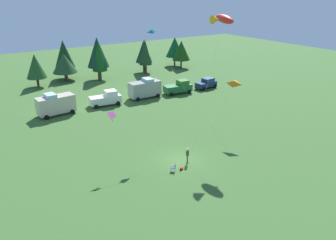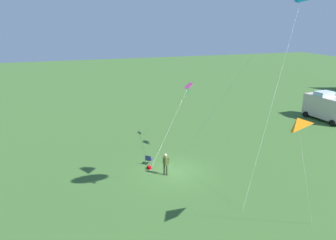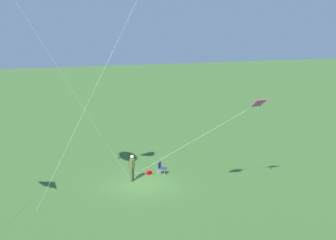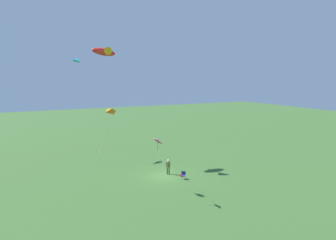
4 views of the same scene
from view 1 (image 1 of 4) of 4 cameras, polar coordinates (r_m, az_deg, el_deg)
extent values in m
plane|color=#3A622B|center=(36.12, 2.13, -7.05)|extent=(160.00, 160.00, 0.00)
cylinder|color=#3F4B30|center=(35.47, 3.38, -6.87)|extent=(0.14, 0.14, 0.85)
cylinder|color=#3F4B30|center=(35.67, 3.39, -6.70)|extent=(0.14, 0.14, 0.85)
cylinder|color=#475324|center=(35.23, 3.41, -5.74)|extent=(0.48, 0.48, 0.62)
sphere|color=tan|center=(35.02, 3.43, -5.07)|extent=(0.24, 0.24, 0.24)
cylinder|color=#475324|center=(35.03, 3.31, -5.84)|extent=(0.13, 0.14, 0.55)
cylinder|color=#475324|center=(35.39, 3.32, -5.54)|extent=(0.13, 0.13, 0.55)
cube|color=navy|center=(33.94, 0.88, -8.26)|extent=(0.68, 0.68, 0.04)
cube|color=navy|center=(33.83, 1.26, -7.99)|extent=(0.34, 0.39, 0.40)
cylinder|color=#A5A8AD|center=(33.88, 0.49, -8.73)|extent=(0.03, 0.03, 0.42)
cylinder|color=#A5A8AD|center=(34.25, 0.56, -8.37)|extent=(0.03, 0.03, 0.42)
cylinder|color=#A5A8AD|center=(33.85, 1.21, -8.77)|extent=(0.03, 0.03, 0.42)
cylinder|color=#A5A8AD|center=(34.21, 1.27, -8.41)|extent=(0.03, 0.03, 0.42)
cube|color=#BF060C|center=(34.35, 2.34, -8.48)|extent=(0.38, 0.33, 0.22)
cube|color=beige|center=(51.27, -18.94, 2.59)|extent=(5.56, 2.62, 2.50)
cube|color=silver|center=(50.64, -19.83, 4.03)|extent=(1.56, 2.13, 0.50)
cylinder|color=black|center=(50.06, -20.37, 0.42)|extent=(0.70, 0.27, 0.68)
cylinder|color=black|center=(52.22, -21.21, 1.16)|extent=(0.70, 0.27, 0.68)
cylinder|color=black|center=(51.22, -16.29, 1.40)|extent=(0.70, 0.27, 0.68)
cylinder|color=black|center=(53.33, -17.27, 2.09)|extent=(0.70, 0.27, 0.68)
cube|color=white|center=(53.70, -10.89, 3.51)|extent=(5.19, 2.53, 1.20)
cube|color=white|center=(53.67, -9.95, 4.69)|extent=(1.99, 2.02, 0.80)
cylinder|color=black|center=(55.37, -9.40, 3.52)|extent=(0.70, 0.29, 0.68)
cylinder|color=black|center=(53.39, -8.66, 2.88)|extent=(0.70, 0.29, 0.68)
cylinder|color=black|center=(54.46, -12.99, 2.93)|extent=(0.70, 0.29, 0.68)
cylinder|color=black|center=(52.45, -12.38, 2.26)|extent=(0.70, 0.29, 0.68)
cube|color=#A2A093|center=(56.48, -4.07, 5.45)|extent=(5.45, 2.31, 2.50)
cube|color=silver|center=(56.38, -3.53, 7.02)|extent=(1.44, 2.05, 0.50)
cylinder|color=black|center=(58.73, -2.92, 4.85)|extent=(0.68, 0.23, 0.68)
cylinder|color=black|center=(56.75, -1.74, 4.26)|extent=(0.68, 0.23, 0.68)
cylinder|color=black|center=(57.02, -6.33, 4.22)|extent=(0.68, 0.23, 0.68)
cylinder|color=black|center=(54.99, -5.23, 3.60)|extent=(0.68, 0.23, 0.68)
cube|color=#21642E|center=(58.96, 1.71, 5.55)|extent=(5.20, 2.58, 1.20)
cube|color=#276A23|center=(59.16, 2.58, 6.59)|extent=(2.01, 2.04, 0.80)
cylinder|color=black|center=(60.88, 2.72, 5.47)|extent=(0.70, 0.30, 0.68)
cylinder|color=black|center=(59.07, 3.75, 4.93)|extent=(0.70, 0.30, 0.68)
cylinder|color=black|center=(59.27, -0.34, 5.04)|extent=(0.70, 0.30, 0.68)
cylinder|color=black|center=(57.41, 0.63, 4.48)|extent=(0.70, 0.30, 0.68)
cube|color=navy|center=(62.58, 6.63, 6.23)|extent=(4.36, 2.21, 0.90)
cube|color=navy|center=(62.73, 6.98, 6.98)|extent=(2.15, 1.85, 0.65)
cylinder|color=black|center=(64.41, 6.94, 6.25)|extent=(0.70, 0.29, 0.68)
cylinder|color=black|center=(63.10, 8.22, 5.85)|extent=(0.70, 0.29, 0.68)
cylinder|color=black|center=(62.34, 4.98, 5.80)|extent=(0.70, 0.29, 0.68)
cylinder|color=black|center=(60.99, 6.27, 5.39)|extent=(0.70, 0.29, 0.68)
cylinder|color=brown|center=(67.90, -21.72, 6.12)|extent=(0.46, 0.46, 1.74)
cone|color=#214B21|center=(67.20, -22.09, 8.68)|extent=(3.72, 3.72, 4.51)
cylinder|color=brown|center=(71.05, -17.36, 7.28)|extent=(0.58, 0.58, 1.63)
cone|color=#204523|center=(70.46, -17.60, 9.42)|extent=(4.97, 4.97, 3.82)
cylinder|color=#44371A|center=(72.99, -17.34, 7.93)|extent=(0.60, 0.60, 2.32)
cone|color=#14361B|center=(72.22, -17.69, 10.96)|extent=(4.03, 4.03, 5.56)
cylinder|color=#4D3F27|center=(69.27, -11.68, 7.62)|extent=(0.48, 0.48, 1.98)
cone|color=#134D17|center=(68.44, -11.93, 10.84)|extent=(2.99, 2.99, 5.97)
cylinder|color=#4E341D|center=(70.02, -11.90, 8.02)|extent=(0.57, 0.57, 2.62)
cone|color=#133723|center=(69.15, -12.18, 11.48)|extent=(4.40, 4.40, 5.98)
cylinder|color=#533026|center=(73.57, -3.92, 8.86)|extent=(0.56, 0.56, 2.06)
cone|color=#1B3D1E|center=(72.83, -3.99, 11.74)|extent=(2.85, 2.85, 5.44)
cylinder|color=#493829|center=(75.03, -4.17, 9.19)|extent=(0.59, 0.59, 2.26)
cone|color=#153826|center=(74.34, -4.24, 11.85)|extent=(3.73, 3.73, 4.82)
cylinder|color=#4B2F24|center=(78.96, 2.29, 9.74)|extent=(0.36, 0.36, 1.95)
cone|color=#1A4412|center=(78.36, 2.32, 12.01)|extent=(4.20, 4.20, 4.40)
cylinder|color=#493F1B|center=(81.47, 1.17, 10.23)|extent=(0.40, 0.40, 2.23)
cone|color=#114B26|center=(80.85, 1.19, 12.61)|extent=(4.29, 4.29, 4.60)
ellipsoid|color=red|center=(40.48, 9.84, 16.94)|extent=(1.20, 3.16, 1.36)
cone|color=#F9AE14|center=(39.57, 8.33, 16.92)|extent=(1.05, 0.98, 0.98)
sphere|color=yellow|center=(41.25, 10.44, 17.14)|extent=(0.24, 0.24, 0.24)
cylinder|color=silver|center=(37.32, 6.74, 5.60)|extent=(8.41, 4.55, 14.21)
cylinder|color=#4C3823|center=(35.97, 3.37, -7.21)|extent=(0.04, 0.04, 0.01)
cube|color=#CE4193|center=(34.03, -9.75, 0.90)|extent=(0.80, 0.67, 0.49)
cylinder|color=#11AB56|center=(34.19, -9.71, 0.22)|extent=(0.04, 0.04, 0.72)
cylinder|color=silver|center=(33.99, -2.92, -3.83)|extent=(5.96, 5.67, 5.47)
cylinder|color=#4C3823|center=(34.66, 3.87, -8.42)|extent=(0.04, 0.04, 0.01)
pyramid|color=teal|center=(40.25, -2.84, 15.22)|extent=(1.07, 0.82, 0.55)
cylinder|color=silver|center=(40.14, 2.68, 5.74)|extent=(4.83, 6.66, 12.68)
cylinder|color=#4C3823|center=(41.36, 7.94, -3.34)|extent=(0.04, 0.04, 0.01)
pyramid|color=orange|center=(41.53, 11.35, 6.34)|extent=(1.62, 1.80, 0.92)
cylinder|color=silver|center=(43.25, 9.48, 2.32)|extent=(0.88, 2.57, 6.44)
cylinder|color=#4C3823|center=(45.01, 7.73, -1.19)|extent=(0.04, 0.04, 0.01)
camera|label=2|loc=(44.61, 33.27, 10.47)|focal=35.00mm
camera|label=3|loc=(59.52, -6.72, 14.62)|focal=50.00mm
camera|label=4|loc=(44.31, -50.81, 5.83)|focal=35.00mm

